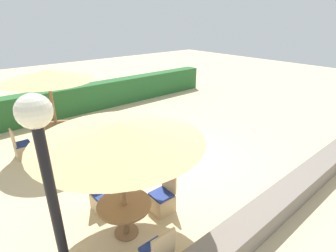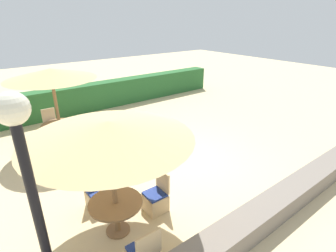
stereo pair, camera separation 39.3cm
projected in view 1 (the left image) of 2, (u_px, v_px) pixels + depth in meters
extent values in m
plane|color=#D1BA8C|center=(181.00, 159.00, 7.92)|extent=(40.00, 40.00, 0.00)
cube|color=#28602D|center=(91.00, 97.00, 11.94)|extent=(13.00, 0.70, 1.19)
cube|color=slate|center=(277.00, 204.00, 5.67)|extent=(10.00, 0.56, 0.48)
cylinder|color=black|center=(61.00, 238.00, 3.20)|extent=(0.12, 0.12, 3.00)
sphere|color=silver|center=(34.00, 111.00, 2.57)|extent=(0.36, 0.36, 0.36)
cylinder|color=olive|center=(54.00, 112.00, 8.22)|extent=(0.10, 0.10, 2.47)
cone|color=tan|center=(47.00, 75.00, 7.77)|extent=(2.70, 2.70, 0.32)
cylinder|color=olive|center=(60.00, 146.00, 8.69)|extent=(0.48, 0.48, 0.03)
cylinder|color=olive|center=(58.00, 137.00, 8.56)|extent=(0.12, 0.12, 0.68)
cylinder|color=olive|center=(57.00, 127.00, 8.42)|extent=(1.17, 1.17, 0.04)
cube|color=tan|center=(48.00, 132.00, 9.32)|extent=(0.46, 0.46, 0.40)
cube|color=navy|center=(47.00, 126.00, 9.23)|extent=(0.42, 0.42, 0.05)
cube|color=tan|center=(44.00, 117.00, 9.28)|extent=(0.46, 0.04, 0.48)
cube|color=tan|center=(24.00, 150.00, 8.02)|extent=(0.46, 0.46, 0.40)
cube|color=navy|center=(22.00, 144.00, 7.94)|extent=(0.42, 0.42, 0.05)
cube|color=tan|center=(13.00, 138.00, 7.71)|extent=(0.04, 0.46, 0.48)
cylinder|color=olive|center=(123.00, 184.00, 4.80)|extent=(0.10, 0.10, 2.30)
cone|color=tan|center=(118.00, 131.00, 4.38)|extent=(2.95, 2.95, 0.32)
cylinder|color=olive|center=(127.00, 232.00, 5.24)|extent=(0.48, 0.48, 0.03)
cylinder|color=olive|center=(126.00, 219.00, 5.12)|extent=(0.12, 0.12, 0.67)
cylinder|color=olive|center=(124.00, 205.00, 4.98)|extent=(1.04, 1.04, 0.04)
cube|color=tan|center=(104.00, 201.00, 5.82)|extent=(0.46, 0.46, 0.40)
cube|color=navy|center=(103.00, 193.00, 5.73)|extent=(0.42, 0.42, 0.05)
cube|color=tan|center=(97.00, 179.00, 5.78)|extent=(0.46, 0.04, 0.48)
cube|color=navy|center=(156.00, 250.00, 4.33)|extent=(0.42, 0.42, 0.05)
cube|color=tan|center=(164.00, 246.00, 4.08)|extent=(0.46, 0.04, 0.48)
cube|color=tan|center=(162.00, 203.00, 5.77)|extent=(0.46, 0.46, 0.40)
cube|color=navy|center=(161.00, 194.00, 5.68)|extent=(0.42, 0.42, 0.05)
cube|color=tan|center=(169.00, 181.00, 5.71)|extent=(0.04, 0.46, 0.48)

